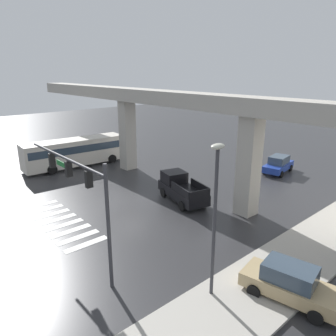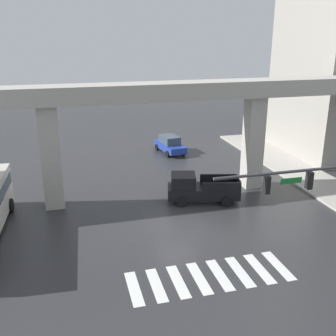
# 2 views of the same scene
# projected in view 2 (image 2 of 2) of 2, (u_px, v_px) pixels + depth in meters

# --- Properties ---
(ground_plane) EXTENTS (120.00, 120.00, 0.00)m
(ground_plane) POSITION_uv_depth(u_px,v_px,m) (177.00, 224.00, 25.50)
(ground_plane) COLOR #2D2D30
(crosswalk_stripes) EXTENTS (8.25, 2.80, 0.01)m
(crosswalk_stripes) POSITION_uv_depth(u_px,v_px,m) (210.00, 276.00, 19.98)
(crosswalk_stripes) COLOR silver
(crosswalk_stripes) RESTS_ON ground
(elevated_overpass) EXTENTS (50.26, 2.19, 8.37)m
(elevated_overpass) POSITION_uv_depth(u_px,v_px,m) (158.00, 101.00, 27.62)
(elevated_overpass) COLOR #ADA89E
(elevated_overpass) RESTS_ON ground
(sidewalk_east) EXTENTS (4.00, 36.00, 0.15)m
(sidewalk_east) POSITION_uv_depth(u_px,v_px,m) (333.00, 191.00, 30.48)
(sidewalk_east) COLOR #ADA89E
(sidewalk_east) RESTS_ON ground
(pickup_truck) EXTENTS (5.41, 3.09, 2.08)m
(pickup_truck) POSITION_uv_depth(u_px,v_px,m) (199.00, 189.00, 28.55)
(pickup_truck) COLOR black
(pickup_truck) RESTS_ON ground
(sedan_blue) EXTENTS (2.52, 4.54, 1.72)m
(sedan_blue) POSITION_uv_depth(u_px,v_px,m) (170.00, 144.00, 40.35)
(sedan_blue) COLOR #1E3899
(sedan_blue) RESTS_ON ground
(traffic_signal_mast) EXTENTS (8.69, 0.32, 6.20)m
(traffic_signal_mast) POSITION_uv_depth(u_px,v_px,m) (329.00, 188.00, 19.04)
(traffic_signal_mast) COLOR #38383D
(traffic_signal_mast) RESTS_ON ground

